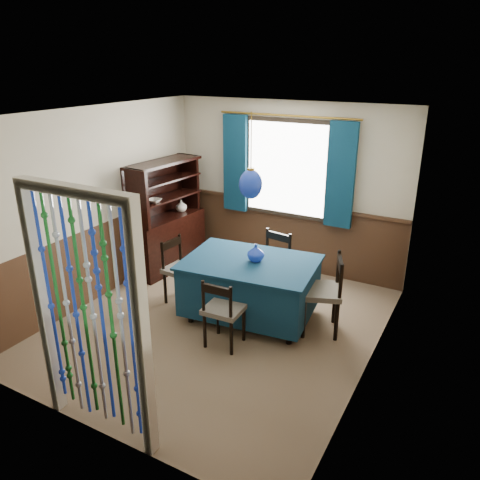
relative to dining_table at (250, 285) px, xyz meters
The scene contains 22 objects.
floor 0.62m from the dining_table, 124.84° to the right, with size 4.00×4.00×0.00m, color brown.
ceiling 2.11m from the dining_table, 124.84° to the right, with size 4.00×4.00×0.00m, color silver.
wall_back 1.85m from the dining_table, 98.56° to the left, with size 3.60×3.60×0.00m, color #C0B69D.
wall_front 2.50m from the dining_table, 96.00° to the right, with size 3.60×3.60×0.00m, color #C0B69D.
wall_left 2.23m from the dining_table, behind, with size 4.00×4.00×0.00m, color #C0B69D.
wall_right 1.79m from the dining_table, 12.91° to the right, with size 4.00×4.00×0.00m, color #C0B69D.
wainscot_back 1.65m from the dining_table, 98.64° to the left, with size 3.60×3.60×0.00m, color #402818.
wainscot_front 2.35m from the dining_table, 96.04° to the right, with size 3.60×3.60×0.00m, color #402818.
wainscot_left 2.06m from the dining_table, behind, with size 4.00×4.00×0.00m, color #402818.
wainscot_right 1.58m from the dining_table, 13.03° to the right, with size 4.00×4.00×0.00m, color #402818.
window 1.96m from the dining_table, 98.83° to the left, with size 1.32×0.12×1.42m, color black.
doorway 2.39m from the dining_table, 96.15° to the right, with size 1.16×0.12×2.18m, color silver, non-canonical shape.
dining_table is the anchor object (origin of this frame).
chair_near 0.70m from the dining_table, 87.47° to the right, with size 0.43×0.41×0.83m.
chair_far 0.65m from the dining_table, 91.34° to the left, with size 0.50×0.49×0.89m.
chair_left 0.99m from the dining_table, behind, with size 0.44×0.45×0.86m.
chair_right 0.90m from the dining_table, ahead, with size 0.59×0.60×0.95m.
sideboard 1.95m from the dining_table, 157.99° to the left, with size 0.56×1.31×1.66m.
pendant_lamp 1.27m from the dining_table, 146.31° to the right, with size 0.27×0.27×0.96m.
vase_table 0.42m from the dining_table, 36.39° to the left, with size 0.19×0.19×0.20m, color #162E97.
bowl_shelf 1.94m from the dining_table, 166.47° to the left, with size 0.21×0.21×0.05m, color beige.
vase_sideboard 2.09m from the dining_table, 149.12° to the left, with size 0.19×0.19×0.20m, color beige.
Camera 1 is at (2.62, -4.20, 3.01)m, focal length 35.00 mm.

